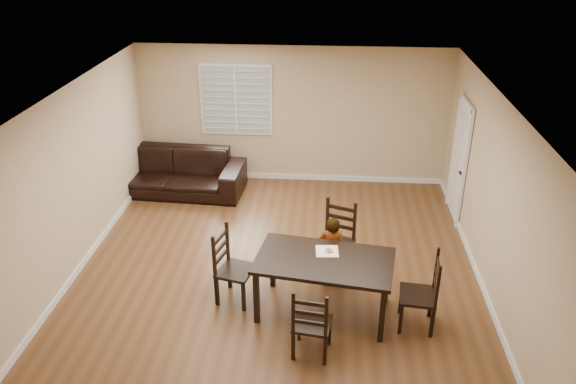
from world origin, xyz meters
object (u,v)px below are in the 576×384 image
object	(u,v)px
child	(332,252)
sofa	(171,172)
chair_near	(338,238)
chair_right	(428,295)
chair_far	(310,329)
chair_left	(227,267)
dining_table	(324,265)
donut	(329,250)

from	to	relation	value
child	sofa	distance (m)	4.24
chair_near	chair_right	xyz separation A→B (m)	(1.14, -1.31, -0.01)
chair_far	chair_left	distance (m)	1.65
dining_table	sofa	xyz separation A→B (m)	(-3.02, 3.51, -0.34)
chair_right	sofa	distance (m)	5.72
chair_left	sofa	size ratio (longest dim) A/B	0.39
chair_near	sofa	xyz separation A→B (m)	(-3.22, 2.40, -0.09)
chair_near	sofa	size ratio (longest dim) A/B	0.39
child	sofa	world-z (taller)	child
chair_near	sofa	distance (m)	4.01
child	chair_left	bearing A→B (deg)	27.75
chair_far	sofa	size ratio (longest dim) A/B	0.35
chair_left	chair_right	xyz separation A→B (m)	(2.67, -0.42, -0.01)
dining_table	donut	world-z (taller)	donut
chair_near	donut	size ratio (longest dim) A/B	10.19
chair_left	donut	distance (m)	1.43
chair_near	chair_right	bearing A→B (deg)	-28.91
chair_left	sofa	world-z (taller)	chair_left
dining_table	sofa	distance (m)	4.64
chair_right	donut	bearing A→B (deg)	-100.86
sofa	chair_right	bearing A→B (deg)	-37.17
chair_left	chair_near	bearing A→B (deg)	-45.15
chair_near	chair_far	bearing A→B (deg)	-79.31
chair_right	child	world-z (taller)	child
chair_right	donut	world-z (taller)	chair_right
chair_far	chair_near	bearing A→B (deg)	-91.22
chair_left	child	size ratio (longest dim) A/B	0.99
chair_near	chair_far	distance (m)	2.06
dining_table	chair_near	bearing A→B (deg)	88.67
dining_table	sofa	size ratio (longest dim) A/B	0.68
chair_left	dining_table	bearing A→B (deg)	-84.71
dining_table	sofa	bearing A→B (deg)	139.40
chair_right	donut	distance (m)	1.39
chair_left	chair_right	world-z (taller)	chair_left
dining_table	chair_right	world-z (taller)	chair_right
chair_right	chair_left	bearing A→B (deg)	-92.71
dining_table	chair_near	distance (m)	1.16
dining_table	chair_left	size ratio (longest dim) A/B	1.75
chair_far	sofa	world-z (taller)	chair_far
child	sofa	bearing A→B (deg)	-31.22
sofa	donut	bearing A→B (deg)	-43.96
donut	sofa	distance (m)	4.54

